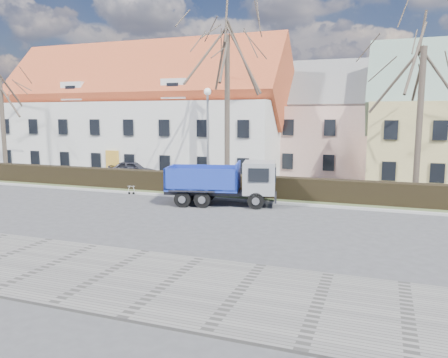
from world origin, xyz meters
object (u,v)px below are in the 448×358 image
at_px(dump_truck, 218,182).
at_px(streetlight, 208,140).
at_px(parked_car_a, 134,169).
at_px(cart_frame, 128,190).

bearing_deg(dump_truck, streetlight, 106.32).
bearing_deg(streetlight, parked_car_a, 154.21).
bearing_deg(parked_car_a, dump_truck, -134.06).
bearing_deg(cart_frame, dump_truck, -9.44).
relative_size(streetlight, parked_car_a, 1.66).
bearing_deg(parked_car_a, streetlight, -122.97).
xyz_separation_m(streetlight, cart_frame, (-4.48, -2.69, -3.15)).
height_order(streetlight, parked_car_a, streetlight).
bearing_deg(parked_car_a, cart_frame, -158.16).
height_order(cart_frame, parked_car_a, parked_car_a).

